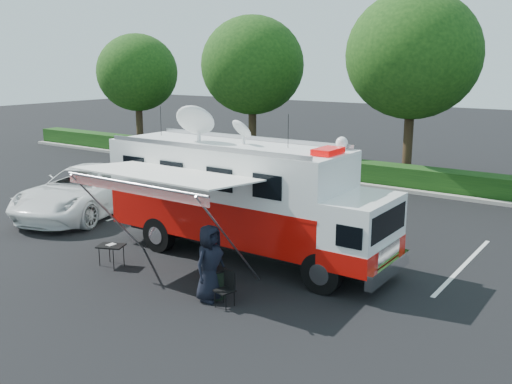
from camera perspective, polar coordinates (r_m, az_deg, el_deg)
ground_plane at (r=17.05m, az=-0.97°, el=-6.55°), size 120.00×120.00×0.00m
back_border at (r=27.20m, az=17.55°, el=10.94°), size 60.00×6.14×8.87m
stall_lines at (r=19.68m, az=2.99°, el=-3.85°), size 24.12×5.50×0.01m
command_truck at (r=16.57m, az=-1.21°, el=-0.52°), size 8.90×2.45×4.27m
awning at (r=14.98m, az=-9.46°, el=1.45°), size 4.86×2.52×2.93m
white_suv at (r=22.76m, az=-16.51°, el=-2.06°), size 4.68×7.03×1.79m
person at (r=14.22m, az=-4.56°, el=-10.69°), size 0.64×0.95×1.90m
folding_table at (r=16.69m, az=-14.30°, el=-5.33°), size 0.87×0.75×0.62m
folding_chair at (r=13.70m, az=-2.90°, el=-9.33°), size 0.49×0.52×0.85m
trash_bin at (r=14.18m, az=-4.05°, el=-9.08°), size 0.50×0.50×0.76m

